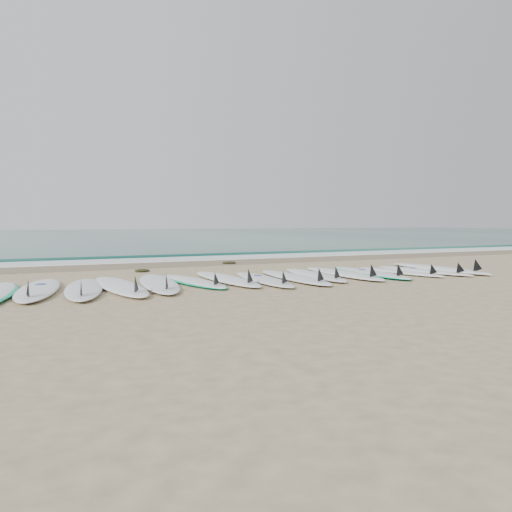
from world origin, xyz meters
name	(u,v)px	position (x,y,z in m)	size (l,w,h in m)	color
ground	(260,281)	(0.00, 0.00, 0.00)	(120.00, 120.00, 0.00)	tan
ocean	(81,235)	(0.00, 32.50, 0.01)	(120.00, 55.00, 0.03)	#21594E
wet_sand_band	(193,264)	(0.00, 4.10, 0.01)	(120.00, 1.80, 0.01)	#75644D
foam_band	(178,259)	(0.00, 5.50, 0.02)	(120.00, 1.40, 0.04)	silver
wave_crest	(165,255)	(0.00, 7.00, 0.05)	(120.00, 1.00, 0.10)	#21594E
surfboard_1	(38,289)	(-3.82, -0.02, 0.06)	(0.99, 2.88, 0.36)	white
surfboard_2	(84,288)	(-3.16, -0.21, 0.06)	(0.93, 2.79, 0.35)	white
surfboard_3	(121,286)	(-2.58, -0.15, 0.06)	(0.75, 2.92, 0.37)	white
surfboard_4	(159,283)	(-1.92, -0.04, 0.06)	(0.96, 2.95, 0.37)	white
surfboard_5	(194,281)	(-1.26, 0.09, 0.05)	(0.89, 2.44, 0.30)	white
surfboard_6	(227,278)	(-0.61, 0.09, 0.06)	(0.65, 2.77, 0.35)	white
surfboard_7	(264,279)	(-0.02, -0.24, 0.06)	(0.71, 2.61, 0.33)	white
surfboard_8	(295,277)	(0.65, -0.21, 0.06)	(0.69, 2.77, 0.35)	white
surfboard_9	(315,275)	(1.24, 0.02, 0.06)	(0.80, 2.62, 0.33)	white
surfboard_10	(344,273)	(1.89, -0.04, 0.06)	(0.67, 2.78, 0.35)	white
surfboard_11	(370,273)	(2.51, -0.08, 0.05)	(0.78, 2.68, 0.34)	white
surfboard_12	(402,272)	(3.23, -0.20, 0.05)	(0.79, 2.34, 0.29)	white
surfboard_13	(425,270)	(3.83, -0.24, 0.05)	(0.88, 2.50, 0.31)	white
surfboard_14	(441,268)	(4.46, -0.07, 0.06)	(0.61, 2.91, 0.37)	white
seaweed_near	(142,270)	(-1.66, 2.53, 0.03)	(0.34, 0.26, 0.07)	black
seaweed_far	(229,263)	(0.82, 3.58, 0.04)	(0.38, 0.29, 0.07)	black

